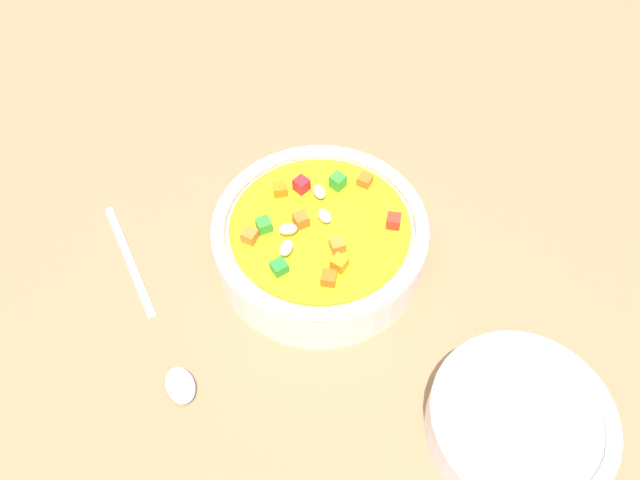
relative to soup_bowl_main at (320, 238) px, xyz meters
The scene contains 4 objects.
ground_plane 4.24cm from the soup_bowl_main, 146.41° to the right, with size 140.00×140.00×2.00cm, color #9E754F.
soup_bowl_main is the anchor object (origin of this frame).
spoon 17.72cm from the soup_bowl_main, 50.73° to the left, with size 21.52×15.07×1.05cm.
side_bowl_small 24.27cm from the soup_bowl_main, 161.06° to the left, with size 15.05×15.05×4.41cm.
Camera 1 is at (-16.62, 30.24, 50.33)cm, focal length 33.38 mm.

